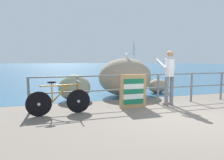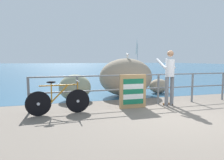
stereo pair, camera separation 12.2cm
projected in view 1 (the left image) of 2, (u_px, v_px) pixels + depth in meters
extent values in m
cube|color=#6B6056|center=(81.00, 72.00, 24.05)|extent=(120.00, 120.00, 0.10)
cube|color=#2D5675|center=(66.00, 66.00, 50.34)|extent=(120.00, 90.00, 0.01)
cylinder|color=slate|center=(29.00, 95.00, 5.34)|extent=(0.07, 0.07, 1.02)
cylinder|color=slate|center=(78.00, 93.00, 5.73)|extent=(0.07, 0.07, 1.02)
cylinder|color=slate|center=(120.00, 91.00, 6.12)|extent=(0.07, 0.07, 1.02)
cylinder|color=slate|center=(158.00, 89.00, 6.52)|extent=(0.07, 0.07, 1.02)
cylinder|color=slate|center=(191.00, 87.00, 6.91)|extent=(0.07, 0.07, 1.02)
cylinder|color=slate|center=(221.00, 86.00, 7.30)|extent=(0.07, 0.07, 1.02)
cylinder|color=slate|center=(158.00, 74.00, 6.47)|extent=(8.04, 0.04, 0.04)
cylinder|color=slate|center=(158.00, 88.00, 6.51)|extent=(8.04, 0.04, 0.04)
cylinder|color=black|center=(39.00, 104.00, 5.08)|extent=(0.66, 0.08, 0.66)
cylinder|color=#B7BCC6|center=(39.00, 104.00, 5.08)|extent=(0.08, 0.06, 0.08)
cylinder|color=black|center=(78.00, 101.00, 5.44)|extent=(0.66, 0.08, 0.66)
cylinder|color=#B7BCC6|center=(78.00, 101.00, 5.44)|extent=(0.08, 0.06, 0.08)
cylinder|color=#B27219|center=(59.00, 85.00, 5.21)|extent=(0.99, 0.10, 0.04)
cylinder|color=#B27219|center=(60.00, 94.00, 5.24)|extent=(0.50, 0.07, 0.50)
cylinder|color=#B27219|center=(52.00, 93.00, 5.17)|extent=(0.03, 0.03, 0.53)
ellipsoid|color=black|center=(52.00, 82.00, 5.14)|extent=(0.25, 0.11, 0.06)
cylinder|color=#B27219|center=(78.00, 91.00, 5.41)|extent=(0.03, 0.03, 0.57)
cylinder|color=#B7BCC6|center=(78.00, 81.00, 5.38)|extent=(0.06, 0.48, 0.03)
cylinder|color=slate|center=(167.00, 91.00, 6.26)|extent=(0.12, 0.12, 0.95)
ellipsoid|color=#513319|center=(165.00, 104.00, 6.36)|extent=(0.12, 0.27, 0.08)
cylinder|color=slate|center=(172.00, 91.00, 6.34)|extent=(0.12, 0.12, 0.95)
ellipsoid|color=#513319|center=(170.00, 104.00, 6.44)|extent=(0.12, 0.27, 0.08)
cylinder|color=white|center=(170.00, 68.00, 6.22)|extent=(0.28, 0.28, 0.55)
sphere|color=#9E7051|center=(170.00, 54.00, 6.18)|extent=(0.20, 0.20, 0.20)
cylinder|color=white|center=(161.00, 64.00, 6.37)|extent=(0.12, 0.52, 0.34)
cylinder|color=white|center=(170.00, 63.00, 6.50)|extent=(0.12, 0.52, 0.34)
cube|color=tan|center=(133.00, 91.00, 5.98)|extent=(0.84, 0.09, 1.04)
cube|color=#19704C|center=(134.00, 102.00, 5.96)|extent=(0.66, 0.01, 0.16)
cube|color=white|center=(134.00, 97.00, 5.95)|extent=(0.66, 0.01, 0.16)
cube|color=#19704C|center=(134.00, 91.00, 5.93)|extent=(0.66, 0.01, 0.16)
cube|color=white|center=(134.00, 86.00, 5.92)|extent=(0.66, 0.01, 0.16)
cube|color=#19704C|center=(134.00, 81.00, 5.90)|extent=(0.66, 0.01, 0.16)
ellipsoid|color=gray|center=(125.00, 77.00, 8.04)|extent=(2.25, 1.42, 1.55)
ellipsoid|color=gray|center=(75.00, 88.00, 7.06)|extent=(1.16, 0.87, 0.95)
ellipsoid|color=gray|center=(158.00, 86.00, 8.80)|extent=(0.95, 0.59, 0.63)
cylinder|color=gold|center=(126.00, 58.00, 7.95)|extent=(0.01, 0.01, 0.06)
cylinder|color=gold|center=(127.00, 58.00, 7.96)|extent=(0.01, 0.01, 0.06)
ellipsoid|color=white|center=(127.00, 55.00, 7.94)|extent=(0.11, 0.26, 0.13)
ellipsoid|color=#9E9EA3|center=(127.00, 55.00, 7.92)|extent=(0.12, 0.24, 0.06)
sphere|color=white|center=(126.00, 54.00, 8.05)|extent=(0.08, 0.08, 0.08)
cone|color=gold|center=(125.00, 54.00, 8.10)|extent=(0.02, 0.05, 0.02)
ellipsoid|color=white|center=(134.00, 66.00, 40.34)|extent=(3.60, 4.35, 0.70)
cube|color=silver|center=(134.00, 63.00, 40.00)|extent=(1.40, 1.52, 0.36)
cylinder|color=#B2B2B7|center=(134.00, 54.00, 40.28)|extent=(0.10, 0.10, 4.20)
pyramid|color=white|center=(134.00, 46.00, 39.41)|extent=(0.97, 1.34, 3.57)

